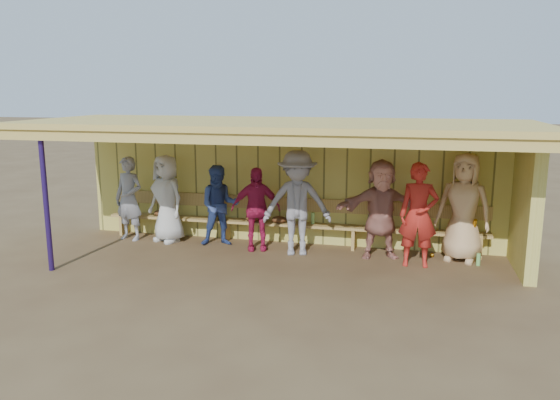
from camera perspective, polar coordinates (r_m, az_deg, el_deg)
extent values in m
plane|color=brown|center=(9.90, -0.47, -6.36)|extent=(90.00, 90.00, 0.00)
imported|color=gray|center=(11.50, -15.50, 0.14)|extent=(0.69, 0.51, 1.71)
imported|color=silver|center=(11.19, -11.75, 0.15)|extent=(1.02, 0.87, 1.77)
imported|color=#33498E|center=(10.78, -6.33, -0.58)|extent=(0.93, 0.83, 1.59)
imported|color=#B61D4A|center=(10.41, -2.54, -0.92)|extent=(1.01, 0.66, 1.60)
imported|color=gray|center=(10.07, 1.81, -0.32)|extent=(1.40, 1.00, 1.95)
imported|color=tan|center=(10.06, 10.51, -0.94)|extent=(1.76, 0.92, 1.81)
imported|color=red|center=(9.70, 14.27, -1.52)|extent=(0.68, 0.46, 1.82)
imported|color=tan|center=(10.22, 18.63, -0.75)|extent=(1.09, 0.87, 1.95)
cube|color=#D1C559|center=(10.90, 1.22, 1.79)|extent=(8.60, 0.20, 2.40)
cube|color=#D1C559|center=(9.96, 24.35, -0.15)|extent=(0.20, 1.62, 2.40)
cube|color=#D5B857|center=(9.45, -0.50, 7.94)|extent=(8.80, 3.20, 0.10)
cube|color=#D5B857|center=(8.01, -3.09, 6.37)|extent=(8.80, 0.10, 0.18)
cube|color=#D5B857|center=(11.01, -20.23, 7.01)|extent=(0.08, 3.00, 0.16)
cube|color=#D5B857|center=(10.51, -15.87, 7.10)|extent=(0.08, 3.00, 0.16)
cube|color=#D5B857|center=(10.08, -11.12, 7.15)|extent=(0.08, 3.00, 0.16)
cube|color=#D5B857|center=(9.73, -5.98, 7.15)|extent=(0.08, 3.00, 0.16)
cube|color=#D5B857|center=(9.46, -0.50, 7.09)|extent=(0.08, 3.00, 0.16)
cube|color=#D5B857|center=(9.28, 5.25, 6.96)|extent=(0.08, 3.00, 0.16)
cube|color=#D5B857|center=(9.19, 11.16, 6.75)|extent=(0.08, 3.00, 0.16)
cube|color=#D5B857|center=(9.20, 17.12, 6.47)|extent=(0.08, 3.00, 0.16)
cube|color=#D5B857|center=(9.31, 22.99, 6.12)|extent=(0.08, 3.00, 0.16)
cylinder|color=navy|center=(9.89, -23.27, -0.14)|extent=(0.09, 0.09, 2.40)
cube|color=tan|center=(10.78, 0.88, -2.53)|extent=(7.60, 0.32, 0.05)
cube|color=tan|center=(10.85, 1.07, -0.41)|extent=(7.60, 0.04, 0.26)
cube|color=tan|center=(12.11, -16.00, -2.51)|extent=(0.06, 0.29, 0.40)
cube|color=tan|center=(11.18, -5.61, -3.27)|extent=(0.06, 0.29, 0.40)
cube|color=tan|center=(10.64, 7.70, -4.07)|extent=(0.06, 0.29, 0.40)
cube|color=tan|center=(10.68, 20.15, -4.63)|extent=(0.06, 0.29, 0.40)
cylinder|color=gold|center=(10.41, 19.36, -3.83)|extent=(0.13, 0.41, 0.80)
sphere|color=#C58417|center=(10.46, 15.60, -5.59)|extent=(0.08, 0.08, 0.08)
ellipsoid|color=#593319|center=(11.59, -12.31, -1.34)|extent=(0.30, 0.24, 0.14)
ellipsoid|color=#593319|center=(10.88, -2.85, -1.91)|extent=(0.30, 0.24, 0.14)
ellipsoid|color=#593319|center=(10.75, -0.10, -2.06)|extent=(0.30, 0.24, 0.14)
cylinder|color=#99D86C|center=(10.70, 3.45, -1.91)|extent=(0.07, 0.07, 0.22)
cylinder|color=yellow|center=(10.56, 15.17, -2.48)|extent=(0.07, 0.07, 0.22)
cylinder|color=#70BD5E|center=(10.22, 20.02, -5.86)|extent=(0.07, 0.07, 0.22)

